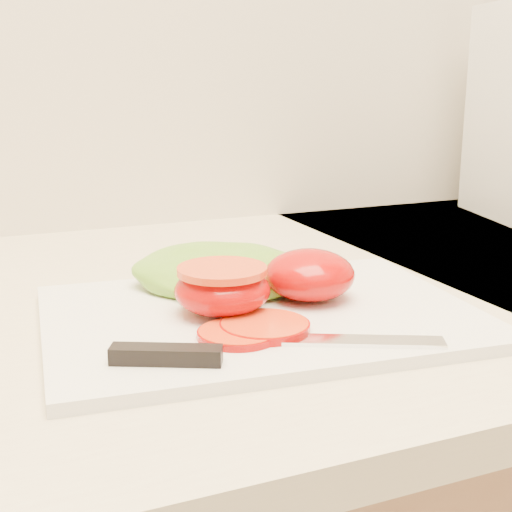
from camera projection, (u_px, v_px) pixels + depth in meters
name	position (u px, v px, depth m)	size (l,w,h in m)	color
cutting_board	(261.00, 316.00, 0.60)	(0.36, 0.26, 0.01)	white
tomato_half_dome	(310.00, 275.00, 0.63)	(0.08, 0.08, 0.04)	#C00C03
tomato_half_cut	(222.00, 288.00, 0.59)	(0.08, 0.08, 0.04)	#C00C03
tomato_slice_0	(265.00, 326.00, 0.55)	(0.07, 0.07, 0.01)	orange
tomato_slice_1	(238.00, 334.00, 0.54)	(0.06, 0.06, 0.01)	orange
lettuce_leaf_0	(221.00, 271.00, 0.66)	(0.17, 0.11, 0.03)	#73B931
lettuce_leaf_1	(265.00, 271.00, 0.68)	(0.10, 0.07, 0.02)	#73B931
knife	(236.00, 349.00, 0.50)	(0.24, 0.09, 0.01)	silver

